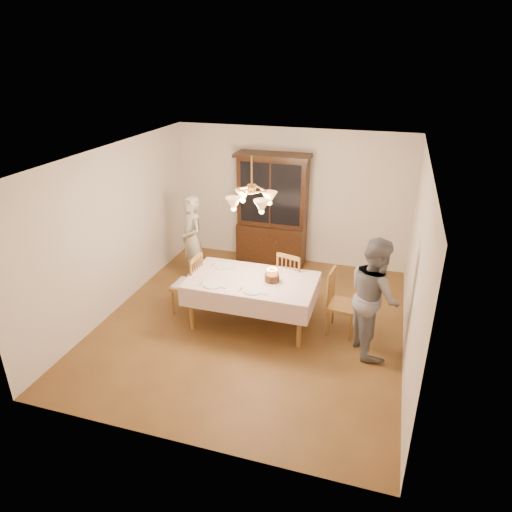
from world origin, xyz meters
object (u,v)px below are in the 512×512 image
(chair_far_side, at_px, (293,283))
(birthday_cake, at_px, (272,278))
(dining_table, at_px, (252,284))
(china_hutch, at_px, (272,212))
(elderly_woman, at_px, (192,239))

(chair_far_side, distance_m, birthday_cake, 0.78)
(dining_table, height_order, birthday_cake, birthday_cake)
(china_hutch, relative_size, elderly_woman, 1.36)
(chair_far_side, bearing_deg, china_hutch, 116.12)
(elderly_woman, height_order, birthday_cake, elderly_woman)
(chair_far_side, relative_size, birthday_cake, 3.33)
(china_hutch, xyz_separation_m, birthday_cake, (0.61, -2.25, -0.22))
(elderly_woman, xyz_separation_m, birthday_cake, (1.78, -1.11, 0.03))
(elderly_woman, distance_m, birthday_cake, 2.10)
(china_hutch, relative_size, chair_far_side, 2.16)
(dining_table, distance_m, china_hutch, 2.30)
(china_hutch, height_order, elderly_woman, china_hutch)
(dining_table, relative_size, china_hutch, 0.88)
(dining_table, xyz_separation_m, birthday_cake, (0.31, 0.00, 0.14))
(chair_far_side, xyz_separation_m, birthday_cake, (-0.18, -0.66, 0.38))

